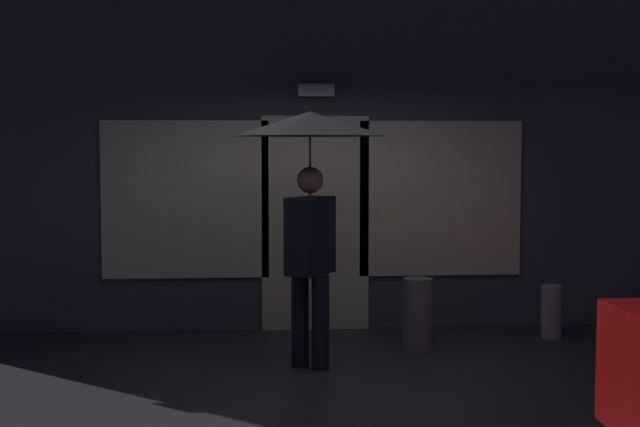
% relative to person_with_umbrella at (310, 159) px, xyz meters
% --- Properties ---
extents(ground_plane, '(18.00, 18.00, 0.00)m').
position_rel_person_with_umbrella_xyz_m(ground_plane, '(0.17, -0.51, -1.78)').
color(ground_plane, '#2D2D33').
extents(building_facade, '(8.69, 0.48, 4.02)m').
position_rel_person_with_umbrella_xyz_m(building_facade, '(0.17, 1.83, 0.21)').
color(building_facade, '#4C4C56').
rests_on(building_facade, ground).
extents(person_with_umbrella, '(1.29, 1.29, 2.17)m').
position_rel_person_with_umbrella_xyz_m(person_with_umbrella, '(0.00, 0.00, 0.00)').
color(person_with_umbrella, black).
rests_on(person_with_umbrella, ground).
extents(sidewalk_bollard, '(0.28, 0.28, 0.67)m').
position_rel_person_with_umbrella_xyz_m(sidewalk_bollard, '(1.04, 0.64, -1.44)').
color(sidewalk_bollard, slate).
rests_on(sidewalk_bollard, ground).
extents(sidewalk_bollard_2, '(0.20, 0.20, 0.53)m').
position_rel_person_with_umbrella_xyz_m(sidewalk_bollard_2, '(2.45, 1.04, -1.52)').
color(sidewalk_bollard_2, '#9E998E').
rests_on(sidewalk_bollard_2, ground).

